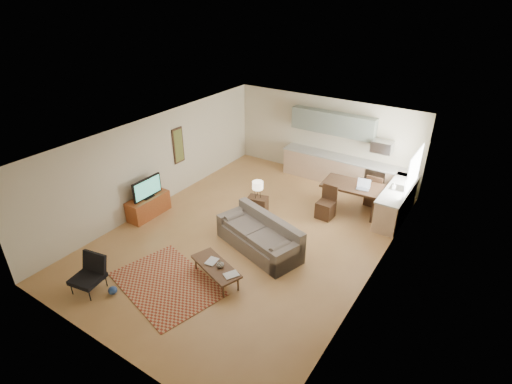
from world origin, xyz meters
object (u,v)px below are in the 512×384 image
Objects in this scene: coffee_table at (216,272)px; dining_table at (351,198)px; sofa at (259,235)px; tv_credenza at (148,206)px; armchair at (87,276)px; console_table at (258,207)px.

coffee_table is 4.78m from dining_table.
sofa is 1.89× the size of tv_credenza.
dining_table is at bearing 51.37° from armchair.
sofa is 3.99m from armchair.
dining_table reaches higher than coffee_table.
armchair is at bearing -120.22° from console_table.
armchair reaches higher than console_table.
armchair is at bearing -66.64° from tv_credenza.
armchair is at bearing -106.89° from sofa.
dining_table is at bearing 93.00° from coffee_table.
sofa is 1.81× the size of coffee_table.
dining_table is at bearing 27.44° from console_table.
armchair is (-2.25, -3.30, -0.02)m from sofa.
dining_table reaches higher than armchair.
armchair is at bearing -122.22° from dining_table.
console_table reaches higher than tv_credenza.
coffee_table is 0.80× the size of dining_table.
console_table is at bearing 31.44° from tv_credenza.
dining_table is at bearing 86.06° from sofa.
armchair is 0.48× the size of dining_table.
sofa is 3.29m from dining_table.
console_table is 2.73m from dining_table.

